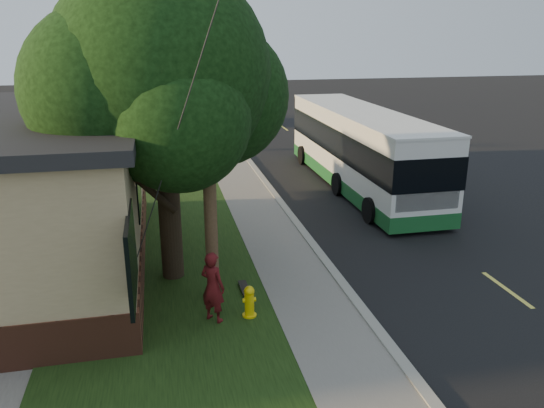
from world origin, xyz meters
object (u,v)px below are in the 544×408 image
Objects in this scene: bare_tree_far at (174,91)px; skateboarder at (213,287)px; distant_car at (256,113)px; bare_tree_near at (173,112)px; skateboard_main at (245,288)px; fire_hydrant at (249,301)px; utility_pole at (206,109)px; leafy_tree at (162,78)px; transit_bus at (360,147)px; traffic_signal at (214,70)px.

skateboarder is (-0.41, -30.01, -1.12)m from bare_tree_far.
bare_tree_near is at bearing -125.96° from distant_car.
bare_tree_near reaches higher than skateboarder.
skateboard_main is 0.20× the size of distant_car.
bare_tree_near is at bearing 93.42° from skateboard_main.
utility_pole is at bearing 125.38° from fire_hydrant.
leafy_tree is at bearing -92.45° from bare_tree_far.
utility_pole is 2.25× the size of bare_tree_far.
leafy_tree is at bearing -92.50° from bare_tree_near.
transit_bus is 7.20× the size of skateboarder.
leafy_tree is 27.56m from bare_tree_far.
bare_tree_near is at bearing 130.75° from transit_bus.
skateboard_main is (-3.00, -32.75, -3.04)m from traffic_signal.
bare_tree_far is (1.17, 27.35, -3.16)m from leafy_tree.
skateboarder is at bearing -96.55° from traffic_signal.
leafy_tree is (-0.87, 1.66, 0.54)m from utility_pole.
bare_tree_near is at bearing 90.66° from utility_pole.
bare_tree_far is 0.34× the size of transit_bus.
skateboarder reaches higher than distant_car.
utility_pole is 2.15× the size of distant_car.
transit_bus is 2.79× the size of distant_car.
bare_tree_near is 5.20× the size of skateboard_main.
traffic_signal reaches higher than skateboard_main.
fire_hydrant reaches higher than skateboard_main.
traffic_signal is at bearing -53.60° from skateboarder.
utility_pole is 29.13m from bare_tree_far.
skateboarder is at bearing -126.47° from transit_bus.
distant_car is (6.05, 8.43, -1.43)m from bare_tree_near.
utility_pole is at bearing -103.25° from distant_car.
bare_tree_far is (-0.40, 30.00, 1.57)m from fire_hydrant.
skateboarder is at bearing -89.70° from bare_tree_near.
skateboard_main is at bearing -101.63° from distant_car.
leafy_tree reaches higher than distant_car.
traffic_signal is at bearing 97.51° from transit_bus.
fire_hydrant is 11.58m from transit_bus.
transit_bus is at bearing -49.25° from bare_tree_near.
transit_bus is 10.55m from skateboard_main.
leafy_tree is 1.94× the size of bare_tree_far.
utility_pole is 26.39m from distant_car.
traffic_signal is at bearing 83.42° from utility_pole.
bare_tree_far reaches higher than skateboarder.
traffic_signal reaches higher than bare_tree_far.
leafy_tree reaches higher than bare_tree_far.
distant_car is (6.72, 23.78, -4.45)m from leafy_tree.
transit_bus is at bearing 50.89° from utility_pole.
bare_tree_near is 1.02× the size of distant_car.
skateboarder is (-3.91, -34.01, -2.28)m from traffic_signal.
leafy_tree is 25.11m from distant_car.
fire_hydrant is at bearing -136.61° from skateboarder.
distant_car is (5.05, 25.17, 0.59)m from skateboard_main.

